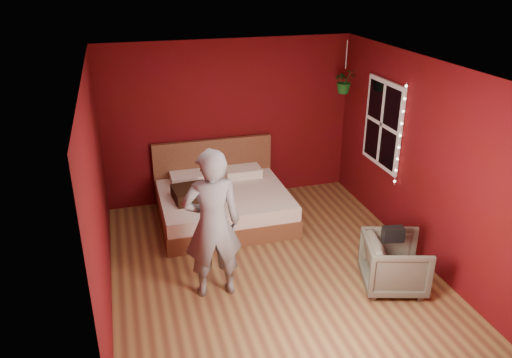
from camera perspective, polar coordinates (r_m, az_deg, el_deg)
name	(u,v)px	position (r m, az deg, el deg)	size (l,w,h in m)	color
floor	(270,267)	(6.61, 1.60, -9.97)	(4.50, 4.50, 0.00)	olive
room_walls	(272,145)	(5.85, 1.79, 3.85)	(4.04, 4.54, 2.62)	#5B0913
window	(383,124)	(7.46, 14.27, 6.09)	(0.05, 0.97, 1.27)	white
fairy_lights	(400,136)	(7.02, 16.16, 4.79)	(0.04, 0.04, 1.45)	silver
bed	(223,202)	(7.65, -3.80, -2.66)	(1.92, 1.63, 1.06)	brown
person	(212,225)	(5.70, -5.00, -5.21)	(0.67, 0.44, 1.84)	gray
armchair	(395,263)	(6.29, 15.56, -9.25)	(0.71, 0.73, 0.67)	#5C5948
handbag	(393,234)	(6.04, 15.40, -6.09)	(0.25, 0.12, 0.18)	black
throw_pillow	(191,194)	(7.28, -7.42, -1.69)	(0.50, 0.50, 0.18)	black
hanging_plant	(345,81)	(7.78, 10.10, 10.98)	(0.33, 0.29, 0.79)	silver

